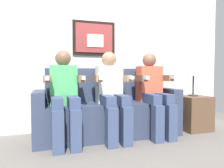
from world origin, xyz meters
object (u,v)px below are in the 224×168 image
couch (108,112)px  person_on_left (64,93)px  person_on_right (153,90)px  person_in_middle (112,91)px  side_table_right (194,113)px  table_lamp (193,72)px

couch → person_on_left: 0.67m
person_on_right → person_on_left: bearing=180.0°
person_in_middle → person_on_right: 0.58m
side_table_right → table_lamp: 0.61m
person_in_middle → couch: bearing=90.0°
person_on_right → table_lamp: (0.71, 0.09, 0.25)m
person_in_middle → side_table_right: size_ratio=2.22×
couch → side_table_right: (1.29, -0.11, -0.06)m
person_in_middle → table_lamp: size_ratio=2.41×
couch → person_in_middle: bearing=-90.0°
person_on_right → table_lamp: 0.75m
couch → table_lamp: bearing=-3.6°
side_table_right → couch: bearing=175.3°
table_lamp → person_on_right: bearing=-173.1°
person_on_left → person_in_middle: 0.58m
couch → table_lamp: (1.29, -0.08, 0.55)m
person_on_left → person_in_middle: same height
couch → person_in_middle: person_in_middle is taller
table_lamp → couch: bearing=176.4°
couch → side_table_right: couch is taller
person_in_middle → table_lamp: person_in_middle is taller
person_in_middle → person_on_right: same height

